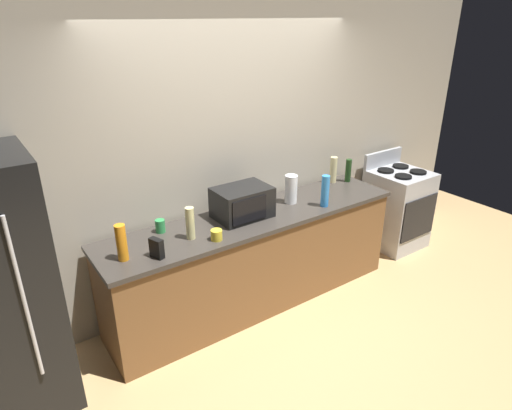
{
  "coord_description": "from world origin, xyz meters",
  "views": [
    {
      "loc": [
        -2.02,
        -2.48,
        2.54
      ],
      "look_at": [
        0.0,
        0.4,
        1.0
      ],
      "focal_mm": 30.91,
      "sensor_mm": 36.0,
      "label": 1
    }
  ],
  "objects": [
    {
      "name": "stove_range",
      "position": [
        2.0,
        0.4,
        0.46
      ],
      "size": [
        0.6,
        0.61,
        1.08
      ],
      "color": "#B7BABF",
      "rests_on": "ground_plane"
    },
    {
      "name": "cordless_phone",
      "position": [
        -1.01,
        0.22,
        0.98
      ],
      "size": [
        0.08,
        0.12,
        0.15
      ],
      "primitive_type": "cube",
      "rotation": [
        0.0,
        0.0,
        0.34
      ],
      "color": "black",
      "rests_on": "counter_run"
    },
    {
      "name": "bottle_spray_cleaner",
      "position": [
        0.64,
        0.21,
        1.05
      ],
      "size": [
        0.07,
        0.07,
        0.3
      ],
      "primitive_type": "cylinder",
      "color": "#338CE5",
      "rests_on": "counter_run"
    },
    {
      "name": "bottle_hand_soap",
      "position": [
        1.14,
        0.62,
        1.04
      ],
      "size": [
        0.07,
        0.07,
        0.27
      ],
      "primitive_type": "cylinder",
      "color": "beige",
      "rests_on": "counter_run"
    },
    {
      "name": "back_wall",
      "position": [
        0.0,
        0.81,
        1.35
      ],
      "size": [
        6.4,
        0.1,
        2.7
      ],
      "primitive_type": "cube",
      "color": "#B2A893",
      "rests_on": "ground_plane"
    },
    {
      "name": "ground_plane",
      "position": [
        0.0,
        0.0,
        0.0
      ],
      "size": [
        8.0,
        8.0,
        0.0
      ],
      "primitive_type": "plane",
      "color": "tan"
    },
    {
      "name": "bottle_dish_soap",
      "position": [
        -1.22,
        0.33,
        1.04
      ],
      "size": [
        0.08,
        0.08,
        0.28
      ],
      "primitive_type": "cylinder",
      "color": "orange",
      "rests_on": "counter_run"
    },
    {
      "name": "bottle_vinegar",
      "position": [
        -0.67,
        0.34,
        1.03
      ],
      "size": [
        0.07,
        0.07,
        0.26
      ],
      "primitive_type": "cylinder",
      "color": "beige",
      "rests_on": "counter_run"
    },
    {
      "name": "paper_towel_roll",
      "position": [
        0.43,
        0.45,
        1.04
      ],
      "size": [
        0.12,
        0.12,
        0.27
      ],
      "primitive_type": "cylinder",
      "color": "white",
      "rests_on": "counter_run"
    },
    {
      "name": "counter_run",
      "position": [
        0.0,
        0.4,
        0.45
      ],
      "size": [
        2.84,
        0.64,
        0.9
      ],
      "color": "brown",
      "rests_on": "ground_plane"
    },
    {
      "name": "mug_yellow",
      "position": [
        -0.52,
        0.21,
        0.94
      ],
      "size": [
        0.09,
        0.09,
        0.09
      ],
      "primitive_type": "cylinder",
      "color": "yellow",
      "rests_on": "counter_run"
    },
    {
      "name": "mug_green",
      "position": [
        -0.82,
        0.58,
        0.95
      ],
      "size": [
        0.08,
        0.08,
        0.11
      ],
      "primitive_type": "cylinder",
      "color": "#2D8C47",
      "rests_on": "counter_run"
    },
    {
      "name": "microwave",
      "position": [
        -0.11,
        0.45,
        1.04
      ],
      "size": [
        0.48,
        0.35,
        0.27
      ],
      "color": "black",
      "rests_on": "counter_run"
    },
    {
      "name": "bottle_wine",
      "position": [
        1.29,
        0.55,
        1.02
      ],
      "size": [
        0.06,
        0.06,
        0.24
      ],
      "primitive_type": "cylinder",
      "color": "#1E3F19",
      "rests_on": "counter_run"
    }
  ]
}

